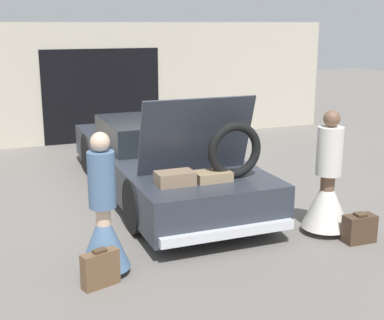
{
  "coord_description": "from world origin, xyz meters",
  "views": [
    {
      "loc": [
        -2.67,
        -8.21,
        2.77
      ],
      "look_at": [
        0.0,
        -1.46,
        0.91
      ],
      "focal_mm": 50.0,
      "sensor_mm": 36.0,
      "label": 1
    }
  ],
  "objects_px": {
    "person_left": "(104,225)",
    "suitcase_beside_right_person": "(359,229)",
    "car": "(160,160)",
    "person_right": "(327,190)",
    "suitcase_beside_left_person": "(100,269)"
  },
  "relations": [
    {
      "from": "person_left",
      "to": "suitcase_beside_right_person",
      "type": "height_order",
      "value": "person_left"
    },
    {
      "from": "car",
      "to": "person_left",
      "type": "distance_m",
      "value": 3.06
    },
    {
      "from": "car",
      "to": "person_right",
      "type": "relative_size",
      "value": 3.2
    },
    {
      "from": "car",
      "to": "suitcase_beside_left_person",
      "type": "height_order",
      "value": "car"
    },
    {
      "from": "person_left",
      "to": "person_right",
      "type": "distance_m",
      "value": 3.06
    },
    {
      "from": "person_right",
      "to": "person_left",
      "type": "bearing_deg",
      "value": 91.33
    },
    {
      "from": "suitcase_beside_left_person",
      "to": "person_right",
      "type": "bearing_deg",
      "value": 7.36
    },
    {
      "from": "person_right",
      "to": "suitcase_beside_right_person",
      "type": "bearing_deg",
      "value": -155.29
    },
    {
      "from": "car",
      "to": "suitcase_beside_right_person",
      "type": "relative_size",
      "value": 12.84
    },
    {
      "from": "person_right",
      "to": "suitcase_beside_right_person",
      "type": "xyz_separation_m",
      "value": [
        0.21,
        -0.45,
        -0.41
      ]
    },
    {
      "from": "person_left",
      "to": "suitcase_beside_right_person",
      "type": "xyz_separation_m",
      "value": [
        3.28,
        -0.32,
        -0.4
      ]
    },
    {
      "from": "person_left",
      "to": "suitcase_beside_right_person",
      "type": "bearing_deg",
      "value": 77.73
    },
    {
      "from": "person_right",
      "to": "suitcase_beside_right_person",
      "type": "relative_size",
      "value": 4.01
    },
    {
      "from": "person_right",
      "to": "suitcase_beside_left_person",
      "type": "relative_size",
      "value": 3.83
    },
    {
      "from": "car",
      "to": "person_left",
      "type": "bearing_deg",
      "value": -120.07
    }
  ]
}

